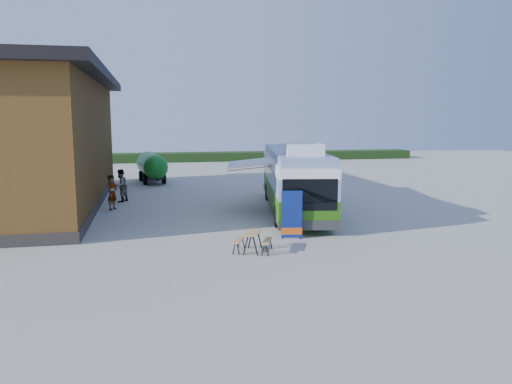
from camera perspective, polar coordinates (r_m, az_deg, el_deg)
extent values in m
plane|color=#BCB7AD|center=(21.03, -1.73, -5.08)|extent=(100.00, 100.00, 0.00)
cube|color=brown|center=(30.94, -24.91, 5.02)|extent=(8.00, 20.00, 7.00)
cube|color=black|center=(31.00, -25.35, 11.95)|extent=(9.60, 21.20, 0.50)
cube|color=#332D28|center=(31.25, -24.55, -0.93)|extent=(8.10, 20.10, 0.50)
cube|color=#264419|center=(59.45, -0.68, 4.13)|extent=(40.00, 3.00, 1.00)
cube|color=#377513|center=(26.73, 4.32, -0.20)|extent=(4.66, 12.53, 1.13)
cube|color=#778FBA|center=(26.60, 4.35, 1.98)|extent=(4.66, 12.53, 0.92)
cube|color=black|center=(26.99, 1.55, 2.10)|extent=(1.82, 10.08, 0.72)
cube|color=black|center=(27.27, 6.88, 2.10)|extent=(1.82, 10.08, 0.72)
cube|color=white|center=(26.53, 4.36, 3.46)|extent=(4.66, 12.53, 0.46)
cube|color=#778FBA|center=(26.49, 4.37, 4.40)|extent=(4.47, 12.30, 0.41)
cube|color=white|center=(22.61, 5.47, 4.88)|extent=(1.93, 2.10, 0.51)
cube|color=black|center=(20.61, 6.19, -0.33)|extent=(2.28, 0.46, 1.33)
cube|color=#2D2D2D|center=(20.89, 6.12, -3.78)|extent=(2.60, 0.65, 0.41)
cube|color=#2D2D2D|center=(32.75, 3.16, 0.67)|extent=(2.60, 0.65, 0.41)
cylinder|color=black|center=(22.68, 2.52, -2.77)|extent=(0.48, 1.06, 1.02)
cylinder|color=black|center=(22.97, 8.30, -2.71)|extent=(0.48, 1.06, 1.02)
cylinder|color=black|center=(30.22, 1.39, 0.03)|extent=(0.48, 1.06, 1.02)
cylinder|color=black|center=(30.44, 5.75, 0.06)|extent=(0.48, 1.06, 1.02)
cube|color=white|center=(26.30, -0.57, 3.67)|extent=(3.04, 4.22, 0.30)
cube|color=#A5A8AD|center=(26.35, 2.06, 4.06)|extent=(0.87, 4.12, 0.15)
cylinder|color=#A5A8AD|center=(24.69, -0.48, 3.13)|extent=(2.47, 0.49, 0.31)
cylinder|color=#A5A8AD|center=(27.94, -0.65, 3.74)|extent=(2.47, 0.49, 0.31)
cube|color=navy|center=(20.45, 4.11, -2.62)|extent=(0.84, 0.18, 2.00)
cube|color=#D75214|center=(20.59, 4.10, -4.48)|extent=(0.86, 0.19, 0.28)
cube|color=#A5A8AD|center=(20.66, 4.09, -5.26)|extent=(0.62, 0.28, 0.06)
cylinder|color=#A5A8AD|center=(20.47, 4.10, -2.61)|extent=(0.03, 0.03, 2.00)
cube|color=tan|center=(18.46, -0.37, -4.67)|extent=(0.88, 1.26, 0.04)
cube|color=tan|center=(18.63, -1.99, -5.47)|extent=(0.65, 1.17, 0.03)
cube|color=tan|center=(18.45, 1.27, -5.61)|extent=(0.65, 1.17, 0.03)
cube|color=black|center=(18.12, -1.18, -6.12)|extent=(0.06, 0.06, 0.72)
cube|color=black|center=(18.06, -0.09, -6.17)|extent=(0.06, 0.06, 0.72)
cube|color=black|center=(19.04, -0.63, -5.40)|extent=(0.06, 0.06, 0.72)
cube|color=black|center=(18.98, 0.41, -5.44)|extent=(0.06, 0.06, 0.72)
imported|color=#999999|center=(28.02, -16.11, -0.06)|extent=(0.74, 0.82, 1.89)
imported|color=#999999|center=(30.56, -15.22, 0.71)|extent=(1.15, 1.20, 1.94)
cylinder|color=#157820|center=(39.46, -11.83, 3.05)|extent=(2.35, 4.23, 1.81)
sphere|color=#157820|center=(37.48, -11.39, 2.79)|extent=(1.81, 1.81, 1.81)
sphere|color=#157820|center=(41.45, -12.23, 3.29)|extent=(1.81, 1.81, 1.81)
cube|color=black|center=(39.54, -11.80, 1.89)|extent=(1.78, 4.35, 0.20)
cube|color=black|center=(36.98, -11.21, 1.39)|extent=(0.29, 1.21, 0.10)
cylinder|color=black|center=(38.28, -12.57, 1.43)|extent=(0.36, 0.83, 0.80)
cylinder|color=black|center=(38.48, -10.50, 1.53)|extent=(0.36, 0.83, 0.80)
cylinder|color=black|center=(40.66, -13.02, 1.81)|extent=(0.36, 0.83, 0.80)
cylinder|color=black|center=(40.85, -11.06, 1.90)|extent=(0.36, 0.83, 0.80)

